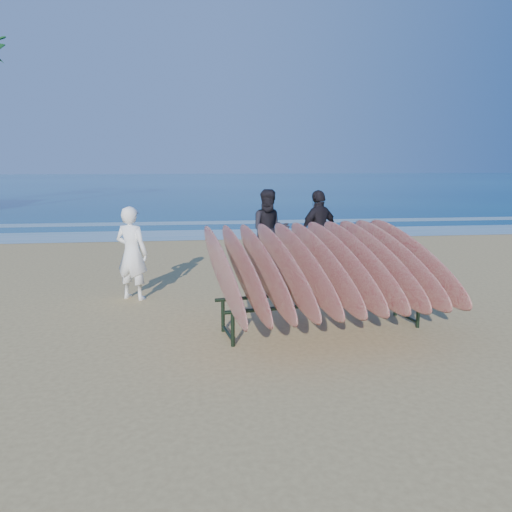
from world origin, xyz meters
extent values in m
plane|color=tan|center=(0.00, 0.00, 0.00)|extent=(120.00, 120.00, 0.00)
plane|color=navy|center=(0.00, 55.00, 0.01)|extent=(160.00, 160.00, 0.00)
plane|color=white|center=(0.00, 10.00, 0.01)|extent=(160.00, 160.00, 0.00)
plane|color=white|center=(0.00, 13.50, 0.01)|extent=(160.00, 160.00, 0.00)
cylinder|color=black|center=(-0.54, -0.94, 0.25)|extent=(0.06, 0.06, 0.50)
cylinder|color=black|center=(2.38, -0.49, 0.25)|extent=(0.06, 0.06, 0.50)
cylinder|color=black|center=(-0.64, -0.30, 0.25)|extent=(0.06, 0.06, 0.50)
cylinder|color=black|center=(2.28, 0.15, 0.25)|extent=(0.06, 0.06, 0.50)
cylinder|color=black|center=(0.92, -0.72, 0.50)|extent=(3.17, 0.54, 0.06)
cylinder|color=black|center=(0.82, -0.08, 0.50)|extent=(3.17, 0.54, 0.06)
cylinder|color=black|center=(-0.59, -0.62, 0.08)|extent=(0.14, 0.65, 0.04)
cylinder|color=black|center=(2.33, -0.17, 0.08)|extent=(0.14, 0.65, 0.04)
ellipsoid|color=#620711|center=(-0.66, -0.63, 1.03)|extent=(0.53, 3.00, 1.40)
ellipsoid|color=#620711|center=(-0.36, -0.59, 1.03)|extent=(0.53, 3.00, 1.40)
ellipsoid|color=#620711|center=(-0.05, -0.54, 1.03)|extent=(0.53, 3.00, 1.40)
ellipsoid|color=#620711|center=(0.26, -0.49, 1.03)|extent=(0.53, 3.00, 1.40)
ellipsoid|color=#620711|center=(0.56, -0.44, 1.03)|extent=(0.53, 3.00, 1.40)
ellipsoid|color=#620711|center=(0.87, -0.40, 1.03)|extent=(0.53, 3.00, 1.40)
ellipsoid|color=#620711|center=(1.18, -0.35, 1.03)|extent=(0.53, 3.00, 1.40)
ellipsoid|color=#620711|center=(1.48, -0.30, 1.03)|extent=(0.53, 3.00, 1.40)
ellipsoid|color=#620711|center=(1.79, -0.26, 1.03)|extent=(0.53, 3.00, 1.40)
ellipsoid|color=#620711|center=(2.10, -0.21, 1.03)|extent=(0.53, 3.00, 1.40)
ellipsoid|color=#620711|center=(2.40, -0.16, 1.03)|extent=(0.53, 3.00, 1.40)
imported|color=white|center=(-2.21, 1.75, 0.87)|extent=(0.76, 0.66, 1.75)
imported|color=black|center=(0.72, 3.97, 0.96)|extent=(0.95, 0.76, 1.92)
imported|color=black|center=(1.83, 3.67, 0.95)|extent=(1.20, 0.96, 1.91)
camera|label=1|loc=(-1.04, -7.57, 2.55)|focal=35.00mm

